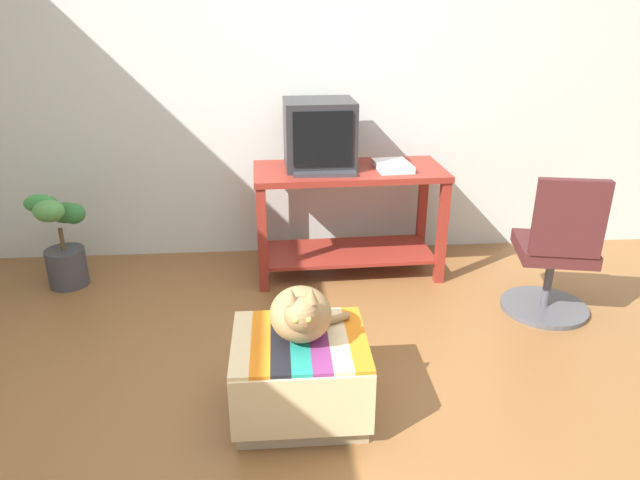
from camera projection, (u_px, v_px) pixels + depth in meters
ground_plane at (319, 425)px, 2.57m from camera, size 14.00×14.00×0.00m
back_wall at (297, 74)px, 3.96m from camera, size 8.00×0.10×2.60m
desk at (348, 203)px, 3.88m from camera, size 1.28×0.60×0.75m
tv_monitor at (319, 135)px, 3.75m from camera, size 0.47×0.43×0.44m
keyboard at (325, 173)px, 3.64m from camera, size 0.40×0.16×0.02m
book at (393, 166)px, 3.76m from camera, size 0.24×0.31×0.04m
ottoman_with_blanket at (300, 375)px, 2.59m from camera, size 0.60×0.54×0.38m
cat at (301, 314)px, 2.48m from camera, size 0.37×0.35×0.30m
potted_plant at (62, 240)px, 3.74m from camera, size 0.39×0.38×0.66m
office_chair at (555, 256)px, 3.35m from camera, size 0.52×0.52×0.89m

